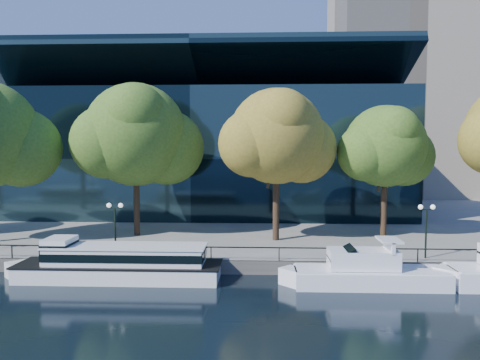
{
  "coord_description": "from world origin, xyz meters",
  "views": [
    {
      "loc": [
        3.59,
        -30.56,
        9.28
      ],
      "look_at": [
        1.93,
        8.0,
        6.58
      ],
      "focal_mm": 35.0,
      "sensor_mm": 36.0,
      "label": 1
    }
  ],
  "objects_px": {
    "tour_boat": "(114,262)",
    "lamp_1": "(115,217)",
    "tree_4": "(387,148)",
    "cruiser_near": "(364,272)",
    "lamp_2": "(426,219)",
    "tree_3": "(278,138)",
    "tree_2": "(138,137)"
  },
  "relations": [
    {
      "from": "tour_boat",
      "to": "lamp_1",
      "type": "relative_size",
      "value": 3.86
    },
    {
      "from": "tree_4",
      "to": "lamp_1",
      "type": "relative_size",
      "value": 3.01
    },
    {
      "from": "tour_boat",
      "to": "tree_4",
      "type": "bearing_deg",
      "value": 27.91
    },
    {
      "from": "tree_4",
      "to": "cruiser_near",
      "type": "bearing_deg",
      "value": -110.64
    },
    {
      "from": "lamp_1",
      "to": "tree_4",
      "type": "bearing_deg",
      "value": 20.17
    },
    {
      "from": "tour_boat",
      "to": "tree_4",
      "type": "xyz_separation_m",
      "value": [
        21.81,
        11.55,
        7.96
      ]
    },
    {
      "from": "tree_4",
      "to": "lamp_1",
      "type": "xyz_separation_m",
      "value": [
        -22.7,
        -8.34,
        -5.24
      ]
    },
    {
      "from": "tour_boat",
      "to": "lamp_2",
      "type": "relative_size",
      "value": 3.86
    },
    {
      "from": "tree_3",
      "to": "lamp_2",
      "type": "height_order",
      "value": "tree_3"
    },
    {
      "from": "tree_3",
      "to": "lamp_1",
      "type": "bearing_deg",
      "value": -153.47
    },
    {
      "from": "tour_boat",
      "to": "tree_4",
      "type": "distance_m",
      "value": 25.93
    },
    {
      "from": "tree_2",
      "to": "tree_3",
      "type": "relative_size",
      "value": 1.06
    },
    {
      "from": "cruiser_near",
      "to": "lamp_2",
      "type": "distance_m",
      "value": 7.44
    },
    {
      "from": "tree_2",
      "to": "tree_3",
      "type": "distance_m",
      "value": 13.14
    },
    {
      "from": "lamp_1",
      "to": "cruiser_near",
      "type": "bearing_deg",
      "value": -12.73
    },
    {
      "from": "cruiser_near",
      "to": "tree_2",
      "type": "bearing_deg",
      "value": 146.28
    },
    {
      "from": "tree_4",
      "to": "lamp_2",
      "type": "xyz_separation_m",
      "value": [
        0.8,
        -8.34,
        -5.24
      ]
    },
    {
      "from": "tree_2",
      "to": "lamp_2",
      "type": "height_order",
      "value": "tree_2"
    },
    {
      "from": "tree_3",
      "to": "tree_4",
      "type": "bearing_deg",
      "value": 11.28
    },
    {
      "from": "tour_boat",
      "to": "tree_3",
      "type": "bearing_deg",
      "value": 38.98
    },
    {
      "from": "tree_2",
      "to": "tree_3",
      "type": "height_order",
      "value": "tree_2"
    },
    {
      "from": "tree_2",
      "to": "lamp_2",
      "type": "xyz_separation_m",
      "value": [
        23.81,
        -8.17,
        -6.27
      ]
    },
    {
      "from": "tree_2",
      "to": "tree_3",
      "type": "xyz_separation_m",
      "value": [
        13.01,
        -1.82,
        -0.19
      ]
    },
    {
      "from": "cruiser_near",
      "to": "lamp_1",
      "type": "height_order",
      "value": "lamp_1"
    },
    {
      "from": "tree_2",
      "to": "lamp_1",
      "type": "xyz_separation_m",
      "value": [
        0.31,
        -8.17,
        -6.27
      ]
    },
    {
      "from": "tree_3",
      "to": "lamp_1",
      "type": "distance_m",
      "value": 15.45
    },
    {
      "from": "tree_4",
      "to": "tree_2",
      "type": "bearing_deg",
      "value": -179.57
    },
    {
      "from": "tour_boat",
      "to": "cruiser_near",
      "type": "distance_m",
      "value": 17.16
    },
    {
      "from": "tree_4",
      "to": "lamp_1",
      "type": "distance_m",
      "value": 24.74
    },
    {
      "from": "lamp_2",
      "to": "cruiser_near",
      "type": "bearing_deg",
      "value": -143.35
    },
    {
      "from": "lamp_1",
      "to": "lamp_2",
      "type": "xyz_separation_m",
      "value": [
        23.5,
        0.0,
        0.0
      ]
    },
    {
      "from": "tree_4",
      "to": "lamp_2",
      "type": "height_order",
      "value": "tree_4"
    }
  ]
}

